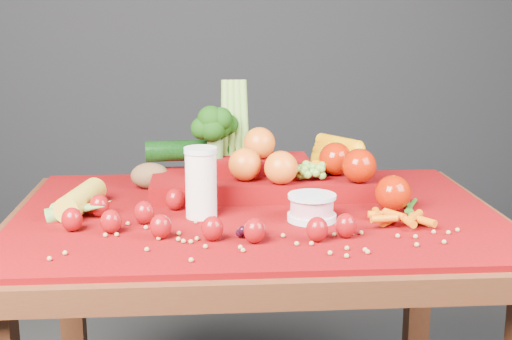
{
  "coord_description": "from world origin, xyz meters",
  "views": [
    {
      "loc": [
        -0.11,
        -1.51,
        1.2
      ],
      "look_at": [
        0.0,
        0.02,
        0.85
      ],
      "focal_mm": 50.0,
      "sensor_mm": 36.0,
      "label": 1
    }
  ],
  "objects": [
    {
      "name": "potato",
      "position": [
        -0.25,
        0.22,
        0.79
      ],
      "size": [
        0.1,
        0.07,
        0.06
      ],
      "primitive_type": "ellipsoid",
      "color": "brown",
      "rests_on": "red_cloth"
    },
    {
      "name": "table",
      "position": [
        0.0,
        0.0,
        0.66
      ],
      "size": [
        1.1,
        0.8,
        0.75
      ],
      "color": "#3D1C0E",
      "rests_on": "ground"
    },
    {
      "name": "baby_carrot_pile",
      "position": [
        0.29,
        -0.11,
        0.78
      ],
      "size": [
        0.17,
        0.17,
        0.03
      ],
      "primitive_type": null,
      "color": "#CB5A07",
      "rests_on": "red_cloth"
    },
    {
      "name": "yogurt_bowl",
      "position": [
        0.11,
        -0.08,
        0.79
      ],
      "size": [
        0.1,
        0.1,
        0.06
      ],
      "rotation": [
        0.0,
        0.0,
        0.23
      ],
      "color": "silver",
      "rests_on": "red_cloth"
    },
    {
      "name": "red_cloth",
      "position": [
        0.0,
        0.0,
        0.76
      ],
      "size": [
        1.05,
        0.75,
        0.01
      ],
      "primitive_type": "cube",
      "color": "#720304",
      "rests_on": "table"
    },
    {
      "name": "produce_mound",
      "position": [
        0.04,
        0.15,
        0.82
      ],
      "size": [
        0.6,
        0.36,
        0.27
      ],
      "color": "#720304",
      "rests_on": "red_cloth"
    },
    {
      "name": "strawberry_scatter",
      "position": [
        -0.15,
        -0.14,
        0.79
      ],
      "size": [
        0.58,
        0.28,
        0.05
      ],
      "color": "maroon",
      "rests_on": "red_cloth"
    },
    {
      "name": "green_bean_pile",
      "position": [
        0.35,
        -0.01,
        0.77
      ],
      "size": [
        0.14,
        0.12,
        0.01
      ],
      "primitive_type": null,
      "color": "#275E15",
      "rests_on": "red_cloth"
    },
    {
      "name": "soybean_scatter",
      "position": [
        0.0,
        -0.2,
        0.77
      ],
      "size": [
        0.84,
        0.24,
        0.01
      ],
      "primitive_type": null,
      "color": "#AF884B",
      "rests_on": "red_cloth"
    },
    {
      "name": "milk_glass",
      "position": [
        -0.12,
        -0.04,
        0.84
      ],
      "size": [
        0.07,
        0.07,
        0.15
      ],
      "rotation": [
        0.0,
        0.0,
        0.27
      ],
      "color": "silver",
      "rests_on": "red_cloth"
    },
    {
      "name": "corn_ear",
      "position": [
        -0.38,
        -0.01,
        0.78
      ],
      "size": [
        0.21,
        0.25,
        0.06
      ],
      "rotation": [
        0.0,
        0.0,
        1.38
      ],
      "color": "yellow",
      "rests_on": "red_cloth"
    },
    {
      "name": "dark_grape_cluster",
      "position": [
        -0.02,
        -0.18,
        0.78
      ],
      "size": [
        0.06,
        0.05,
        0.03
      ],
      "primitive_type": null,
      "color": "black",
      "rests_on": "red_cloth"
    }
  ]
}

